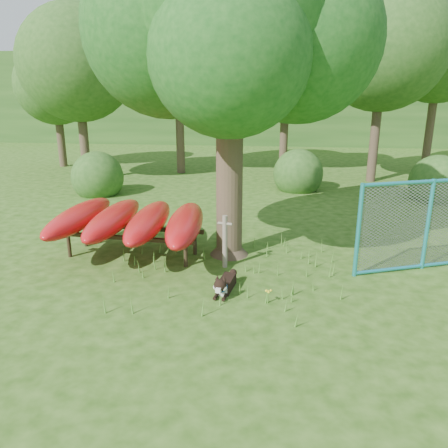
# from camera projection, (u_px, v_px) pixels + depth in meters

# --- Properties ---
(ground) EXTENTS (80.00, 80.00, 0.00)m
(ground) POSITION_uv_depth(u_px,v_px,m) (205.00, 297.00, 7.74)
(ground) COLOR #22460E
(ground) RESTS_ON ground
(oak_tree) EXTENTS (5.85, 5.17, 7.11)m
(oak_tree) POSITION_uv_depth(u_px,v_px,m) (229.00, 24.00, 8.42)
(oak_tree) COLOR #3C2E21
(oak_tree) RESTS_ON ground
(wooden_post) EXTENTS (0.30, 0.12, 1.11)m
(wooden_post) POSITION_uv_depth(u_px,v_px,m) (225.00, 240.00, 8.90)
(wooden_post) COLOR #6D6152
(wooden_post) RESTS_ON ground
(kayak_rack) EXTENTS (3.32, 3.32, 1.06)m
(kayak_rack) POSITION_uv_depth(u_px,v_px,m) (131.00, 220.00, 9.45)
(kayak_rack) COLOR black
(kayak_rack) RESTS_ON ground
(husky_dog) EXTENTS (0.35, 0.98, 0.44)m
(husky_dog) POSITION_uv_depth(u_px,v_px,m) (224.00, 285.00, 7.88)
(husky_dog) COLOR black
(husky_dog) RESTS_ON ground
(fence_section) EXTENTS (3.00, 1.24, 3.11)m
(fence_section) POSITION_uv_depth(u_px,v_px,m) (428.00, 225.00, 8.73)
(fence_section) COLOR teal
(fence_section) RESTS_ON ground
(wildflower_clump) EXTENTS (0.12, 0.12, 0.26)m
(wildflower_clump) POSITION_uv_depth(u_px,v_px,m) (268.00, 292.00, 7.47)
(wildflower_clump) COLOR #51892D
(wildflower_clump) RESTS_ON ground
(bg_tree_a) EXTENTS (4.40, 4.40, 6.70)m
(bg_tree_a) POSITION_uv_depth(u_px,v_px,m) (77.00, 64.00, 16.65)
(bg_tree_a) COLOR #3C2E21
(bg_tree_a) RESTS_ON ground
(bg_tree_b) EXTENTS (5.20, 5.20, 8.22)m
(bg_tree_b) POSITION_uv_depth(u_px,v_px,m) (177.00, 37.00, 17.82)
(bg_tree_b) COLOR #3C2E21
(bg_tree_b) RESTS_ON ground
(bg_tree_c) EXTENTS (4.00, 4.00, 6.12)m
(bg_tree_c) POSITION_uv_depth(u_px,v_px,m) (286.00, 76.00, 18.71)
(bg_tree_c) COLOR #3C2E21
(bg_tree_c) RESTS_ON ground
(bg_tree_d) EXTENTS (4.80, 4.80, 7.50)m
(bg_tree_d) POSITION_uv_depth(u_px,v_px,m) (384.00, 46.00, 16.13)
(bg_tree_d) COLOR #3C2E21
(bg_tree_d) RESTS_ON ground
(bg_tree_e) EXTENTS (4.60, 4.60, 7.55)m
(bg_tree_e) POSITION_uv_depth(u_px,v_px,m) (441.00, 48.00, 18.60)
(bg_tree_e) COLOR #3C2E21
(bg_tree_e) RESTS_ON ground
(bg_tree_f) EXTENTS (3.60, 3.60, 5.55)m
(bg_tree_f) POSITION_uv_depth(u_px,v_px,m) (55.00, 85.00, 20.00)
(bg_tree_f) COLOR #3C2E21
(bg_tree_f) RESTS_ON ground
(shrub_left) EXTENTS (1.80, 1.80, 1.80)m
(shrub_left) POSITION_uv_depth(u_px,v_px,m) (99.00, 194.00, 15.42)
(shrub_left) COLOR #254F19
(shrub_left) RESTS_ON ground
(shrub_right) EXTENTS (1.80, 1.80, 1.80)m
(shrub_right) POSITION_uv_depth(u_px,v_px,m) (434.00, 200.00, 14.61)
(shrub_right) COLOR #254F19
(shrub_right) RESTS_ON ground
(shrub_mid) EXTENTS (1.80, 1.80, 1.80)m
(shrub_mid) POSITION_uv_depth(u_px,v_px,m) (297.00, 190.00, 16.06)
(shrub_mid) COLOR #254F19
(shrub_mid) RESTS_ON ground
(wooded_hillside) EXTENTS (80.00, 12.00, 6.00)m
(wooded_hillside) POSITION_uv_depth(u_px,v_px,m) (262.00, 97.00, 33.44)
(wooded_hillside) COLOR #254F19
(wooded_hillside) RESTS_ON ground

